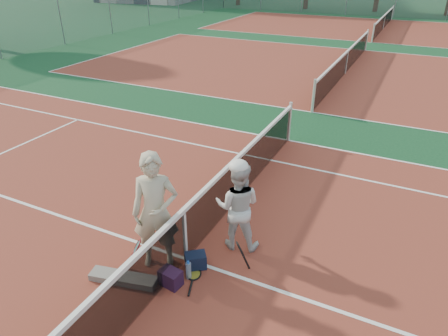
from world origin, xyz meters
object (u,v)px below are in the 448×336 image
object	(u,v)px
racket_black_held	(240,257)
water_bottle	(189,271)
net_main	(185,235)
racket_spare	(194,274)
player_a	(156,212)
sports_bag_purple	(171,278)
sports_bag_navy	(196,261)
player_b	(238,206)
racket_red	(138,254)

from	to	relation	value
racket_black_held	water_bottle	size ratio (longest dim) A/B	1.90
net_main	water_bottle	distance (m)	0.58
net_main	racket_spare	xyz separation A→B (m)	(0.30, -0.27, -0.49)
water_bottle	racket_black_held	bearing A→B (deg)	37.68
racket_spare	water_bottle	xyz separation A→B (m)	(-0.03, -0.10, 0.13)
player_a	water_bottle	bearing A→B (deg)	-38.08
racket_black_held	sports_bag_purple	xyz separation A→B (m)	(-0.83, -0.75, -0.15)
net_main	racket_black_held	distance (m)	0.96
racket_spare	sports_bag_purple	world-z (taller)	sports_bag_purple
player_a	sports_bag_navy	size ratio (longest dim) A/B	5.97
racket_spare	water_bottle	bearing A→B (deg)	140.27
sports_bag_purple	sports_bag_navy	bearing A→B (deg)	73.69
net_main	player_b	bearing A→B (deg)	50.60
racket_spare	player_a	bearing A→B (deg)	68.20
sports_bag_navy	racket_red	bearing A→B (deg)	-153.72
net_main	racket_black_held	world-z (taller)	net_main
net_main	water_bottle	bearing A→B (deg)	-53.79
player_b	water_bottle	bearing A→B (deg)	58.18
water_bottle	sports_bag_purple	bearing A→B (deg)	-125.95
racket_black_held	sports_bag_navy	distance (m)	0.74
racket_spare	net_main	bearing A→B (deg)	28.36
player_b	racket_red	bearing A→B (deg)	31.35
sports_bag_navy	sports_bag_purple	xyz separation A→B (m)	(-0.15, -0.51, 0.00)
racket_black_held	sports_bag_navy	bearing A→B (deg)	-25.32
racket_red	water_bottle	size ratio (longest dim) A/B	1.79
racket_red	racket_spare	world-z (taller)	racket_red
racket_red	sports_bag_purple	bearing A→B (deg)	-38.59
racket_spare	water_bottle	world-z (taller)	water_bottle
player_a	racket_red	size ratio (longest dim) A/B	3.73
net_main	racket_red	world-z (taller)	net_main
player_a	sports_bag_purple	size ratio (longest dim) A/B	5.98
player_b	racket_black_held	size ratio (longest dim) A/B	2.80
racket_spare	sports_bag_purple	size ratio (longest dim) A/B	1.80
racket_spare	sports_bag_navy	world-z (taller)	sports_bag_navy
net_main	racket_red	size ratio (longest dim) A/B	20.50
sports_bag_navy	water_bottle	bearing A→B (deg)	-84.27
player_a	player_b	distance (m)	1.39
sports_bag_purple	water_bottle	distance (m)	0.30
player_a	player_b	size ratio (longest dim) A/B	1.25
racket_red	sports_bag_navy	world-z (taller)	racket_red
racket_black_held	water_bottle	distance (m)	0.84
net_main	player_a	distance (m)	0.65
net_main	racket_black_held	size ratio (longest dim) A/B	19.22
player_b	water_bottle	world-z (taller)	player_b
player_b	sports_bag_navy	size ratio (longest dim) A/B	4.77
racket_spare	sports_bag_purple	distance (m)	0.42
net_main	racket_spare	world-z (taller)	net_main
player_b	sports_bag_purple	world-z (taller)	player_b
net_main	player_b	size ratio (longest dim) A/B	6.86
water_bottle	racket_red	bearing A→B (deg)	-170.57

